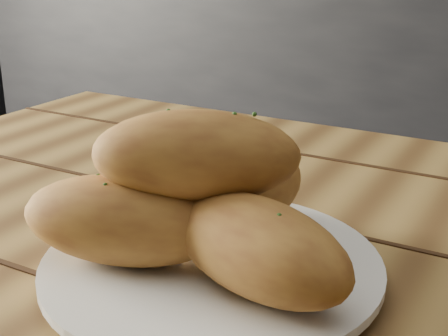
% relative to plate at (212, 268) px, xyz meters
% --- Properties ---
extents(counter, '(2.80, 0.60, 0.90)m').
position_rel_plate_xyz_m(counter, '(-0.27, 1.55, -0.31)').
color(counter, black).
rests_on(counter, ground).
extents(plate, '(0.28, 0.28, 0.02)m').
position_rel_plate_xyz_m(plate, '(0.00, 0.00, 0.00)').
color(plate, white).
rests_on(plate, table).
extents(bread_rolls, '(0.29, 0.24, 0.12)m').
position_rel_plate_xyz_m(bread_rolls, '(-0.01, -0.00, 0.06)').
color(bread_rolls, '#B47E32').
rests_on(bread_rolls, plate).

